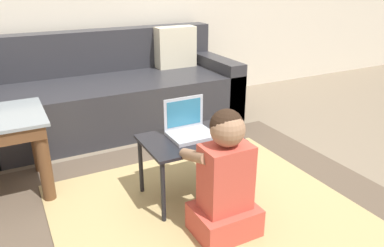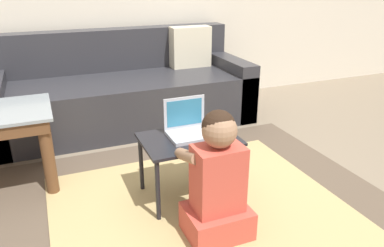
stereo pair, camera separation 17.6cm
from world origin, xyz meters
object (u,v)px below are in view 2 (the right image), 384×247
Objects in this scene: laptop_desk at (189,145)px; person_seated at (217,182)px; couch at (125,92)px; laptop at (189,129)px; computer_mouse at (220,130)px.

laptop_desk is 0.80× the size of person_seated.
laptop is at bearing -86.41° from couch.
laptop_desk is (0.07, -1.30, 0.05)m from couch.
person_seated is (-0.19, -0.37, -0.09)m from computer_mouse.
person_seated reaches higher than computer_mouse.
computer_mouse reaches higher than laptop_desk.
person_seated is at bearing -87.97° from couch.
laptop is 0.37× the size of person_seated.
couch is 1.67m from person_seated.
couch reaches higher than person_seated.
person_seated is (0.06, -1.67, 0.03)m from couch.
couch is 21.16× the size of computer_mouse.
couch is at bearing 100.91° from computer_mouse.
laptop is at bearing 87.10° from person_seated.
couch is at bearing 92.03° from person_seated.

